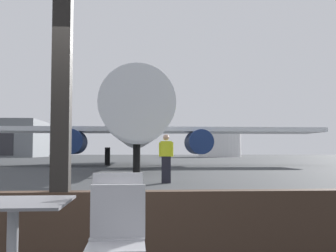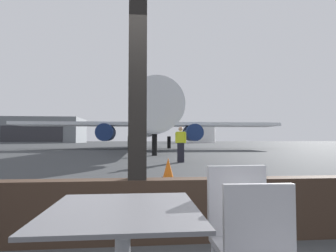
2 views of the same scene
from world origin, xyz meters
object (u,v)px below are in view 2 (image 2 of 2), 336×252
(cafe_chair_window_right, at_px, (244,228))
(traffic_cone, at_px, (168,169))
(distant_hangar, at_px, (42,131))
(ground_crew_worker, at_px, (181,144))
(fuel_storage_tank, at_px, (201,134))
(airplane, at_px, (150,121))

(cafe_chair_window_right, bearing_deg, traffic_cone, 89.06)
(cafe_chair_window_right, distance_m, distant_hangar, 92.03)
(ground_crew_worker, relative_size, fuel_storage_tank, 0.18)
(cafe_chair_window_right, height_order, airplane, airplane)
(cafe_chair_window_right, height_order, fuel_storage_tank, fuel_storage_tank)
(cafe_chair_window_right, relative_size, fuel_storage_tank, 0.10)
(ground_crew_worker, bearing_deg, airplane, 93.41)
(airplane, distance_m, fuel_storage_tank, 62.18)
(airplane, height_order, ground_crew_worker, airplane)
(cafe_chair_window_right, xyz_separation_m, distant_hangar, (-31.76, 86.32, 3.24))
(cafe_chair_window_right, xyz_separation_m, ground_crew_worker, (1.22, 11.62, 0.33))
(cafe_chair_window_right, height_order, ground_crew_worker, ground_crew_worker)
(ground_crew_worker, height_order, fuel_storage_tank, fuel_storage_tank)
(traffic_cone, distance_m, fuel_storage_tank, 84.36)
(ground_crew_worker, xyz_separation_m, fuel_storage_tank, (17.49, 76.83, 2.07))
(traffic_cone, bearing_deg, ground_crew_worker, 78.33)
(cafe_chair_window_right, relative_size, ground_crew_worker, 0.55)
(ground_crew_worker, bearing_deg, traffic_cone, -101.67)
(fuel_storage_tank, bearing_deg, cafe_chair_window_right, -101.95)
(fuel_storage_tank, bearing_deg, distant_hangar, -177.57)
(airplane, bearing_deg, traffic_cone, -90.19)
(distant_hangar, distance_m, fuel_storage_tank, 50.52)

